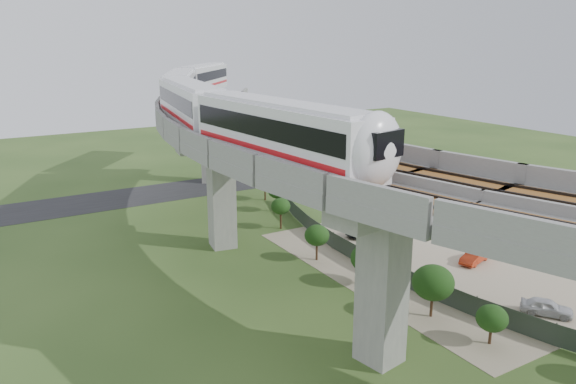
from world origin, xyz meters
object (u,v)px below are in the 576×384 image
at_px(metro_train, 208,95).
at_px(car_red, 475,256).
at_px(car_dark, 368,228).
at_px(car_white, 547,307).

bearing_deg(metro_train, car_red, -56.20).
xyz_separation_m(metro_train, car_red, (13.75, -20.53, -11.72)).
bearing_deg(car_dark, car_white, 177.41).
bearing_deg(car_white, car_dark, 55.44).
height_order(metro_train, car_dark, metro_train).
distance_m(car_white, car_dark, 18.07).
bearing_deg(car_red, car_white, -35.56).
relative_size(metro_train, car_dark, 13.28).
xyz_separation_m(metro_train, car_dark, (10.54, -10.97, -11.63)).
bearing_deg(car_dark, metro_train, 40.56).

